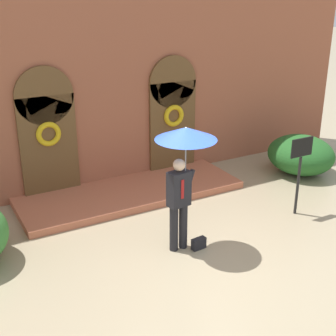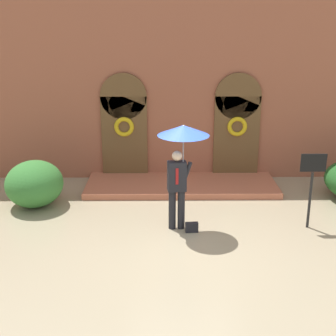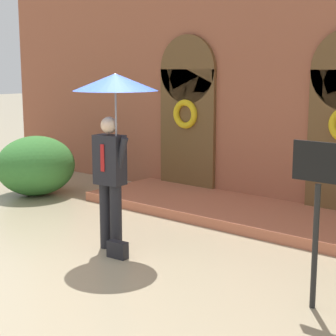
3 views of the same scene
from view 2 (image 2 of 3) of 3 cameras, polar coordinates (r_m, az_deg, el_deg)
The scene contains 6 objects.
ground_plane at distance 10.14m, azimuth 2.26°, elevation -8.50°, with size 80.00×80.00×0.00m, color tan.
building_facade at distance 13.35m, azimuth 1.55°, elevation 10.08°, with size 14.00×2.30×5.60m.
person_with_umbrella at distance 9.91m, azimuth 1.68°, elevation 2.72°, with size 1.10×1.10×2.36m.
handbag at distance 10.36m, azimuth 2.90°, elevation -7.23°, with size 0.28×0.12×0.22m, color black.
sign_post at distance 10.65m, azimuth 17.15°, elevation -1.22°, with size 0.56×0.06×1.72m.
shrub_left at distance 12.05m, azimuth -15.98°, elevation -1.85°, with size 1.41×1.54×1.14m, color #387A33.
Camera 2 is at (-0.48, -9.06, 4.54)m, focal length 50.00 mm.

